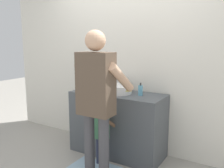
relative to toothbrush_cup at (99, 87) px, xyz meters
name	(u,v)px	position (x,y,z in m)	size (l,w,h in m)	color
ground_plane	(106,162)	(0.30, -0.29, -0.92)	(14.00, 14.00, 0.00)	#9E998E
back_wall	(129,56)	(0.30, 0.33, 0.43)	(4.40, 0.08, 2.70)	silver
vanity_cabinet	(118,123)	(0.30, 0.01, -0.49)	(1.27, 0.54, 0.86)	#4C5156
sink_basin	(117,89)	(0.30, -0.01, 0.00)	(0.40, 0.40, 0.11)	white
faucet	(125,85)	(0.30, 0.22, 0.03)	(0.18, 0.14, 0.18)	#B7BABF
toothbrush_cup	(99,87)	(0.00, 0.00, 0.00)	(0.07, 0.07, 0.21)	#D86666
soap_bottle	(140,90)	(0.63, 0.03, 0.01)	(0.06, 0.06, 0.17)	#66B2D1
child_toddler	(102,130)	(0.30, -0.40, -0.45)	(0.24, 0.24, 0.79)	#2D334C
adult_parent	(97,93)	(0.44, -0.69, 0.09)	(0.52, 0.55, 1.67)	#47474C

